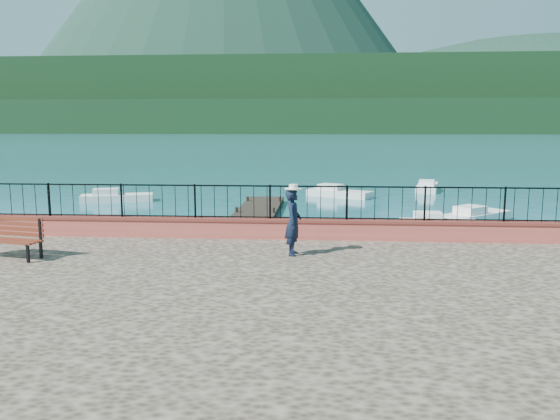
# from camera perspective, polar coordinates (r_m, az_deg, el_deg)

# --- Properties ---
(ground) EXTENTS (2000.00, 2000.00, 0.00)m
(ground) POSITION_cam_1_polar(r_m,az_deg,el_deg) (12.68, -1.21, -11.72)
(ground) COLOR #19596B
(ground) RESTS_ON ground
(parapet) EXTENTS (28.00, 0.46, 0.58)m
(parapet) POSITION_cam_1_polar(r_m,az_deg,el_deg) (15.84, 0.04, -1.95)
(parapet) COLOR #BC5344
(parapet) RESTS_ON promenade
(railing) EXTENTS (27.00, 0.05, 0.95)m
(railing) POSITION_cam_1_polar(r_m,az_deg,el_deg) (15.72, 0.04, 0.79)
(railing) COLOR black
(railing) RESTS_ON parapet
(dock) EXTENTS (2.00, 16.00, 0.30)m
(dock) POSITION_cam_1_polar(r_m,az_deg,el_deg) (24.41, -3.21, -1.34)
(dock) COLOR #2D231C
(dock) RESTS_ON ground
(far_forest) EXTENTS (900.00, 60.00, 18.00)m
(far_forest) POSITION_cam_1_polar(r_m,az_deg,el_deg) (311.86, 4.10, 9.64)
(far_forest) COLOR black
(far_forest) RESTS_ON ground
(foothills) EXTENTS (900.00, 120.00, 44.00)m
(foothills) POSITION_cam_1_polar(r_m,az_deg,el_deg) (372.24, 4.16, 11.51)
(foothills) COLOR black
(foothills) RESTS_ON ground
(companion_hill) EXTENTS (448.00, 384.00, 180.00)m
(companion_hill) POSITION_cam_1_polar(r_m,az_deg,el_deg) (612.29, 25.44, 7.57)
(companion_hill) COLOR #142D23
(companion_hill) RESTS_ON ground
(park_bench) EXTENTS (1.88, 0.94, 1.00)m
(park_bench) POSITION_cam_1_polar(r_m,az_deg,el_deg) (15.11, -26.57, -3.39)
(park_bench) COLOR black
(park_bench) RESTS_ON promenade
(person) EXTENTS (0.45, 0.65, 1.68)m
(person) POSITION_cam_1_polar(r_m,az_deg,el_deg) (13.73, 1.39, -1.29)
(person) COLOR black
(person) RESTS_ON promenade
(hat) EXTENTS (0.44, 0.44, 0.12)m
(hat) POSITION_cam_1_polar(r_m,az_deg,el_deg) (13.60, 1.41, 2.45)
(hat) COLOR white
(hat) RESTS_ON person
(boat_0) EXTENTS (3.93, 1.67, 0.80)m
(boat_0) POSITION_cam_1_polar(r_m,az_deg,el_deg) (19.41, -9.87, -3.36)
(boat_0) COLOR silver
(boat_0) RESTS_ON ground
(boat_1) EXTENTS (3.27, 1.36, 0.80)m
(boat_1) POSITION_cam_1_polar(r_m,az_deg,el_deg) (24.32, 16.35, -1.13)
(boat_1) COLOR white
(boat_1) RESTS_ON ground
(boat_2) EXTENTS (3.63, 3.40, 0.80)m
(boat_2) POSITION_cam_1_polar(r_m,az_deg,el_deg) (27.13, 19.89, -0.29)
(boat_2) COLOR white
(boat_2) RESTS_ON ground
(boat_3) EXTENTS (4.30, 2.42, 0.80)m
(boat_3) POSITION_cam_1_polar(r_m,az_deg,el_deg) (33.65, -16.67, 1.54)
(boat_3) COLOR silver
(boat_3) RESTS_ON ground
(boat_4) EXTENTS (4.22, 3.13, 0.80)m
(boat_4) POSITION_cam_1_polar(r_m,az_deg,el_deg) (34.53, 6.22, 2.03)
(boat_4) COLOR silver
(boat_4) RESTS_ON ground
(boat_5) EXTENTS (2.26, 4.45, 0.80)m
(boat_5) POSITION_cam_1_polar(r_m,az_deg,el_deg) (39.05, 15.13, 2.56)
(boat_5) COLOR white
(boat_5) RESTS_ON ground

